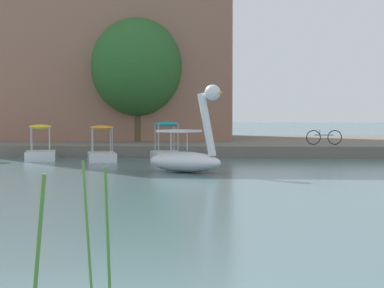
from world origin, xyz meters
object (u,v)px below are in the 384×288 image
object	(u,v)px
pedal_boat_teal	(166,149)
parked_van	(106,122)
pedal_boat_yellow	(41,151)
pedal_boat_orange	(102,150)
bicycle_parked	(324,137)
swan_boat	(187,155)
tree_broadleaf_left	(138,67)

from	to	relation	value
pedal_boat_teal	parked_van	distance (m)	13.99
pedal_boat_yellow	parked_van	distance (m)	13.11
pedal_boat_orange	bicycle_parked	size ratio (longest dim) A/B	1.39
swan_boat	pedal_boat_teal	size ratio (longest dim) A/B	1.45
pedal_boat_teal	parked_van	size ratio (longest dim) A/B	0.40
pedal_boat_teal	tree_broadleaf_left	distance (m)	8.14
pedal_boat_yellow	bicycle_parked	xyz separation A→B (m)	(12.16, 3.73, 0.47)
pedal_boat_orange	pedal_boat_yellow	world-z (taller)	pedal_boat_yellow
pedal_boat_orange	tree_broadleaf_left	bearing A→B (deg)	87.02
pedal_boat_orange	bicycle_parked	world-z (taller)	pedal_boat_orange
pedal_boat_teal	pedal_boat_yellow	distance (m)	5.24
pedal_boat_orange	bicycle_parked	distance (m)	10.35
pedal_boat_yellow	pedal_boat_teal	bearing A→B (deg)	1.22
pedal_boat_teal	bicycle_parked	xyz separation A→B (m)	(6.92, 3.62, 0.37)
pedal_boat_yellow	parked_van	xyz separation A→B (m)	(0.05, 13.06, 1.14)
pedal_boat_orange	pedal_boat_yellow	bearing A→B (deg)	173.51
swan_boat	pedal_boat_teal	xyz separation A→B (m)	(-1.27, 5.40, -0.07)
pedal_boat_yellow	bicycle_parked	world-z (taller)	pedal_boat_yellow
bicycle_parked	tree_broadleaf_left	bearing A→B (deg)	160.83
bicycle_parked	pedal_boat_yellow	bearing A→B (deg)	-162.96
bicycle_parked	parked_van	world-z (taller)	parked_van
swan_boat	tree_broadleaf_left	xyz separation A→B (m)	(-3.50, 12.20, 3.83)
pedal_boat_orange	tree_broadleaf_left	xyz separation A→B (m)	(0.37, 7.21, 3.93)
pedal_boat_orange	tree_broadleaf_left	distance (m)	8.22
swan_boat	bicycle_parked	bearing A→B (deg)	57.94
swan_boat	pedal_boat_orange	bearing A→B (deg)	127.83
pedal_boat_teal	parked_van	world-z (taller)	parked_van
swan_boat	pedal_boat_teal	bearing A→B (deg)	103.25
pedal_boat_teal	pedal_boat_orange	bearing A→B (deg)	-171.01
parked_van	pedal_boat_teal	bearing A→B (deg)	-68.14
parked_van	tree_broadleaf_left	bearing A→B (deg)	-64.26
swan_boat	pedal_boat_orange	world-z (taller)	swan_boat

